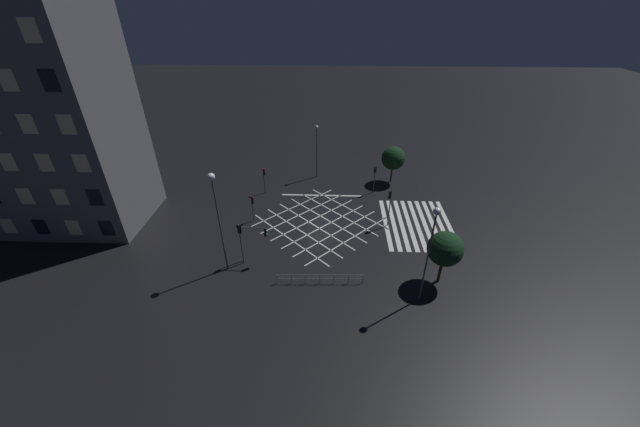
% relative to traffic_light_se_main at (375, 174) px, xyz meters
% --- Properties ---
extents(ground_plane, '(200.00, 200.00, 0.00)m').
position_rel_traffic_light_se_main_xyz_m(ground_plane, '(-7.37, 6.86, -2.73)').
color(ground_plane, black).
extents(road_markings, '(15.83, 23.04, 0.01)m').
position_rel_traffic_light_se_main_xyz_m(road_markings, '(-7.09, -0.54, -2.73)').
color(road_markings, silver).
rests_on(road_markings, ground_plane).
extents(traffic_light_se_main, '(0.39, 0.36, 3.81)m').
position_rel_traffic_light_se_main_xyz_m(traffic_light_se_main, '(0.00, 0.00, 0.00)').
color(traffic_light_se_main, '#424244').
rests_on(traffic_light_se_main, ground_plane).
extents(traffic_light_median_south, '(0.36, 0.39, 4.55)m').
position_rel_traffic_light_se_main_xyz_m(traffic_light_median_south, '(-7.79, -0.85, 0.51)').
color(traffic_light_median_south, '#424244').
rests_on(traffic_light_median_south, ground_plane).
extents(traffic_light_ne_cross, '(0.36, 0.39, 3.58)m').
position_rel_traffic_light_se_main_xyz_m(traffic_light_ne_cross, '(-0.58, 14.36, -0.17)').
color(traffic_light_ne_cross, '#424244').
rests_on(traffic_light_ne_cross, ground_plane).
extents(traffic_light_nw_main, '(0.39, 0.36, 4.55)m').
position_rel_traffic_light_se_main_xyz_m(traffic_light_nw_main, '(-14.91, 14.15, 0.50)').
color(traffic_light_nw_main, '#424244').
rests_on(traffic_light_nw_main, ground_plane).
extents(traffic_light_nw_cross, '(0.36, 2.72, 4.21)m').
position_rel_traffic_light_se_main_xyz_m(traffic_light_nw_cross, '(-14.66, 12.87, 0.37)').
color(traffic_light_nw_cross, '#424244').
rests_on(traffic_light_nw_cross, ground_plane).
extents(traffic_light_median_north, '(0.36, 0.39, 3.32)m').
position_rel_traffic_light_se_main_xyz_m(traffic_light_median_north, '(-7.38, 14.55, -0.36)').
color(traffic_light_median_north, '#424244').
rests_on(traffic_light_median_north, ground_plane).
extents(street_lamp_east, '(0.64, 0.64, 10.26)m').
position_rel_traffic_light_se_main_xyz_m(street_lamp_east, '(-15.89, 15.55, 5.06)').
color(street_lamp_east, '#424244').
rests_on(street_lamp_east, ground_plane).
extents(street_lamp_west, '(0.60, 0.60, 9.43)m').
position_rel_traffic_light_se_main_xyz_m(street_lamp_west, '(-19.32, -2.28, 4.34)').
color(street_lamp_west, '#424244').
rests_on(street_lamp_west, ground_plane).
extents(street_lamp_far, '(0.45, 0.45, 7.62)m').
position_rel_traffic_light_se_main_xyz_m(street_lamp_far, '(4.54, 7.75, 2.37)').
color(street_lamp_far, '#424244').
rests_on(street_lamp_far, ground_plane).
extents(street_tree_near, '(3.20, 3.20, 5.17)m').
position_rel_traffic_light_se_main_xyz_m(street_tree_near, '(3.33, -2.73, 0.83)').
color(street_tree_near, '#38281C').
rests_on(street_tree_near, ground_plane).
extents(street_tree_far, '(3.16, 3.16, 5.38)m').
position_rel_traffic_light_se_main_xyz_m(street_tree_far, '(-16.91, -4.49, 1.06)').
color(street_tree_far, '#38281C').
rests_on(street_tree_far, ground_plane).
extents(pedestrian_railing, '(0.34, 7.92, 1.05)m').
position_rel_traffic_light_se_main_xyz_m(pedestrian_railing, '(-17.59, 6.48, -2.06)').
color(pedestrian_railing, gray).
rests_on(pedestrian_railing, ground_plane).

